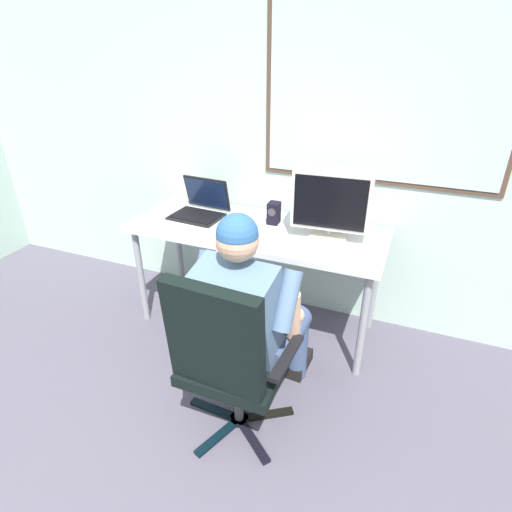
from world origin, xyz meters
TOP-DOWN VIEW (x-y plane):
  - wall_rear at (0.02, 2.50)m, footprint 5.64×0.08m
  - desk at (-0.18, 2.13)m, footprint 1.66×0.64m
  - office_chair at (0.06, 1.17)m, footprint 0.59×0.58m
  - person_seated at (0.07, 1.43)m, footprint 0.54×0.79m
  - crt_monitor at (0.29, 2.17)m, footprint 0.47×0.22m
  - laptop at (-0.61, 2.20)m, footprint 0.36×0.32m
  - wine_glass at (-0.25, 2.01)m, footprint 0.08×0.08m
  - desk_speaker at (-0.10, 2.24)m, footprint 0.08×0.09m

SIDE VIEW (x-z plane):
  - office_chair at x=0.06m, z-range 0.05..1.03m
  - person_seated at x=0.07m, z-range 0.02..1.22m
  - desk at x=-0.18m, z-range 0.31..1.06m
  - laptop at x=-0.61m, z-range 0.69..0.94m
  - desk_speaker at x=-0.10m, z-range 0.75..0.90m
  - wine_glass at x=-0.25m, z-range 0.78..0.92m
  - crt_monitor at x=0.29m, z-range 0.78..1.21m
  - wall_rear at x=0.02m, z-range 0.01..2.76m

